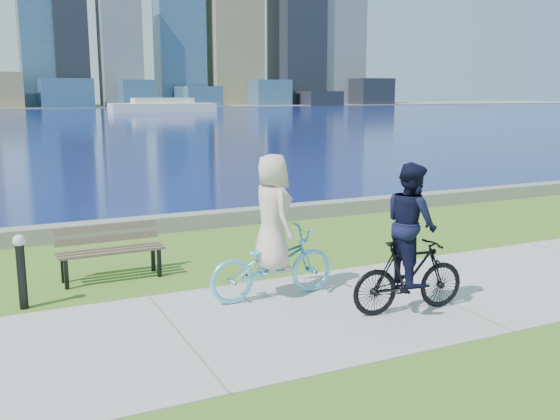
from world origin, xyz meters
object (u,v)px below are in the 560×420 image
at_px(bollard_lamp, 21,267).
at_px(cyclist_woman, 272,245).
at_px(park_bench, 110,247).
at_px(cyclist_man, 410,250).

xyz_separation_m(bollard_lamp, cyclist_woman, (3.48, -1.15, 0.20)).
bearing_deg(park_bench, cyclist_man, -46.34).
height_order(park_bench, cyclist_woman, cyclist_woman).
bearing_deg(cyclist_man, park_bench, 50.63).
bearing_deg(bollard_lamp, cyclist_woman, -18.20).
relative_size(park_bench, cyclist_man, 0.81).
bearing_deg(cyclist_man, bollard_lamp, 68.49).
xyz_separation_m(cyclist_woman, cyclist_man, (1.49, -1.42, 0.09)).
height_order(cyclist_woman, cyclist_man, cyclist_woman).
bearing_deg(cyclist_woman, cyclist_man, -134.58).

